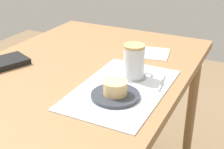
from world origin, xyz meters
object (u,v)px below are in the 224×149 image
dining_table (75,88)px  small_book (5,63)px  pastry_plate (115,95)px  pastry (115,88)px  coffee_mug (134,61)px

dining_table → small_book: bearing=104.0°
pastry_plate → pastry: 0.03m
dining_table → pastry: size_ratio=15.78×
coffee_mug → small_book: coffee_mug is taller
pastry_plate → small_book: size_ratio=0.93×
dining_table → coffee_mug: size_ratio=10.06×
pastry_plate → pastry: size_ratio=2.07×
small_book → dining_table: bearing=-53.5°
dining_table → pastry: pastry is taller
dining_table → small_book: (-0.07, 0.29, 0.08)m
dining_table → pastry_plate: (-0.12, -0.24, 0.08)m
pastry_plate → coffee_mug: coffee_mug is taller
pastry → small_book: bearing=85.3°
pastry_plate → small_book: bearing=85.3°
coffee_mug → pastry_plate: bearing=-178.3°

